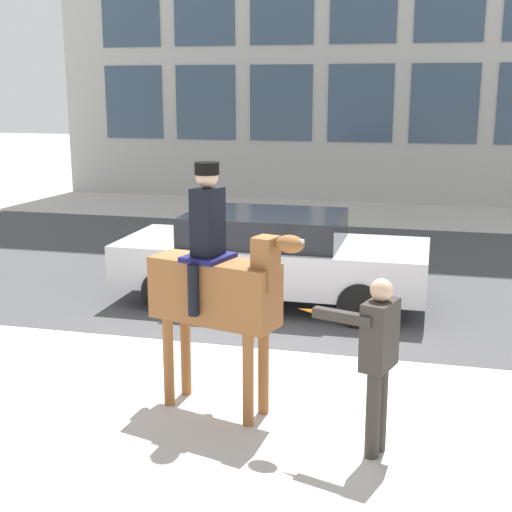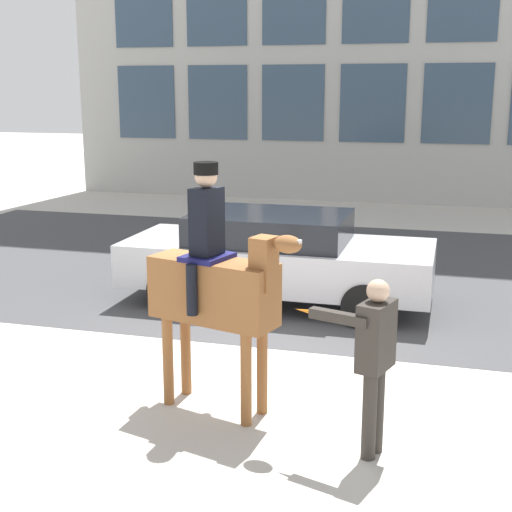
{
  "view_description": "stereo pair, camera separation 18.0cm",
  "coord_description": "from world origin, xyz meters",
  "views": [
    {
      "loc": [
        2.14,
        -7.82,
        3.22
      ],
      "look_at": [
        0.37,
        -0.79,
        1.52
      ],
      "focal_mm": 50.0,
      "sensor_mm": 36.0,
      "label": 1
    },
    {
      "loc": [
        2.31,
        -7.77,
        3.22
      ],
      "look_at": [
        0.37,
        -0.79,
        1.52
      ],
      "focal_mm": 50.0,
      "sensor_mm": 36.0,
      "label": 2
    }
  ],
  "objects": [
    {
      "name": "road_surface",
      "position": [
        0.0,
        4.75,
        0.0
      ],
      "size": [
        18.27,
        8.5,
        0.01
      ],
      "color": "#444447",
      "rests_on": "ground_plane"
    },
    {
      "name": "street_car_near_lane",
      "position": [
        -0.22,
        2.51,
        0.74
      ],
      "size": [
        4.65,
        1.94,
        1.4
      ],
      "color": "#B7B7BC",
      "rests_on": "ground_plane"
    },
    {
      "name": "ground_plane",
      "position": [
        0.0,
        0.0,
        0.0
      ],
      "size": [
        80.0,
        80.0,
        0.0
      ],
      "primitive_type": "plane",
      "color": "beige"
    },
    {
      "name": "pedestrian_bystander",
      "position": [
        1.73,
        -1.85,
        0.96
      ],
      "size": [
        0.91,
        0.45,
        1.64
      ],
      "rotation": [
        0.0,
        0.0,
        2.83
      ],
      "color": "#332D28",
      "rests_on": "ground_plane"
    },
    {
      "name": "mounted_horse_lead",
      "position": [
        0.1,
        -1.32,
        1.33
      ],
      "size": [
        1.69,
        0.77,
        2.54
      ],
      "rotation": [
        0.0,
        0.0,
        -0.27
      ],
      "color": "brown",
      "rests_on": "ground_plane"
    }
  ]
}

